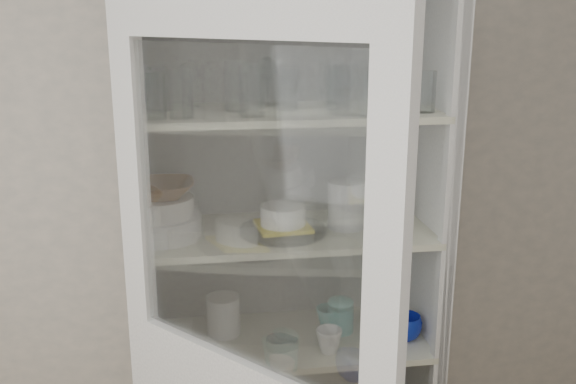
# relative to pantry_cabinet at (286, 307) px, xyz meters

# --- Properties ---
(wall_back) EXTENTS (3.60, 0.02, 2.60)m
(wall_back) POSITION_rel_pantry_cabinet_xyz_m (-0.20, 0.16, 0.36)
(wall_back) COLOR #9D9991
(wall_back) RESTS_ON ground
(pantry_cabinet) EXTENTS (1.00, 0.45, 2.10)m
(pantry_cabinet) POSITION_rel_pantry_cabinet_xyz_m (0.00, 0.00, 0.00)
(pantry_cabinet) COLOR #BDBDBD
(pantry_cabinet) RESTS_ON floor
(tumbler_0) EXTENTS (0.08, 0.08, 0.14)m
(tumbler_0) POSITION_rel_pantry_cabinet_xyz_m (-0.41, -0.20, 0.79)
(tumbler_0) COLOR silver
(tumbler_0) RESTS_ON shelf_glass
(tumbler_1) EXTENTS (0.08, 0.08, 0.14)m
(tumbler_1) POSITION_rel_pantry_cabinet_xyz_m (-0.33, -0.20, 0.79)
(tumbler_1) COLOR silver
(tumbler_1) RESTS_ON shelf_glass
(tumbler_2) EXTENTS (0.09, 0.09, 0.15)m
(tumbler_2) POSITION_rel_pantry_cabinet_xyz_m (-0.13, -0.19, 0.80)
(tumbler_2) COLOR silver
(tumbler_2) RESTS_ON shelf_glass
(tumbler_3) EXTENTS (0.08, 0.08, 0.13)m
(tumbler_3) POSITION_rel_pantry_cabinet_xyz_m (0.14, -0.17, 0.79)
(tumbler_3) COLOR silver
(tumbler_3) RESTS_ON shelf_glass
(tumbler_4) EXTENTS (0.09, 0.09, 0.14)m
(tumbler_4) POSITION_rel_pantry_cabinet_xyz_m (0.22, -0.23, 0.79)
(tumbler_4) COLOR silver
(tumbler_4) RESTS_ON shelf_glass
(tumbler_5) EXTENTS (0.08, 0.08, 0.13)m
(tumbler_5) POSITION_rel_pantry_cabinet_xyz_m (0.23, -0.19, 0.78)
(tumbler_5) COLOR silver
(tumbler_5) RESTS_ON shelf_glass
(tumbler_6) EXTENTS (0.08, 0.08, 0.13)m
(tumbler_6) POSITION_rel_pantry_cabinet_xyz_m (0.41, -0.19, 0.78)
(tumbler_6) COLOR silver
(tumbler_6) RESTS_ON shelf_glass
(tumbler_7) EXTENTS (0.08, 0.08, 0.14)m
(tumbler_7) POSITION_rel_pantry_cabinet_xyz_m (-0.41, -0.04, 0.79)
(tumbler_7) COLOR silver
(tumbler_7) RESTS_ON shelf_glass
(tumbler_8) EXTENTS (0.09, 0.09, 0.14)m
(tumbler_8) POSITION_rel_pantry_cabinet_xyz_m (-0.40, -0.05, 0.79)
(tumbler_8) COLOR silver
(tumbler_8) RESTS_ON shelf_glass
(tumbler_9) EXTENTS (0.09, 0.09, 0.15)m
(tumbler_9) POSITION_rel_pantry_cabinet_xyz_m (-0.16, -0.07, 0.80)
(tumbler_9) COLOR silver
(tumbler_9) RESTS_ON shelf_glass
(tumbler_10) EXTENTS (0.09, 0.09, 0.13)m
(tumbler_10) POSITION_rel_pantry_cabinet_xyz_m (-0.00, -0.07, 0.79)
(tumbler_10) COLOR silver
(tumbler_10) RESTS_ON shelf_glass
(tumbler_11) EXTENTS (0.10, 0.10, 0.15)m
(tumbler_11) POSITION_rel_pantry_cabinet_xyz_m (0.15, -0.09, 0.80)
(tumbler_11) COLOR silver
(tumbler_11) RESTS_ON shelf_glass
(goblet_0) EXTENTS (0.07, 0.07, 0.16)m
(goblet_0) POSITION_rel_pantry_cabinet_xyz_m (-0.31, 0.03, 0.80)
(goblet_0) COLOR silver
(goblet_0) RESTS_ON shelf_glass
(goblet_1) EXTENTS (0.08, 0.08, 0.17)m
(goblet_1) POSITION_rel_pantry_cabinet_xyz_m (-0.05, 0.06, 0.81)
(goblet_1) COLOR silver
(goblet_1) RESTS_ON shelf_glass
(goblet_2) EXTENTS (0.07, 0.07, 0.15)m
(goblet_2) POSITION_rel_pantry_cabinet_xyz_m (0.19, 0.02, 0.80)
(goblet_2) COLOR silver
(goblet_2) RESTS_ON shelf_glass
(goblet_3) EXTENTS (0.08, 0.08, 0.17)m
(goblet_3) POSITION_rel_pantry_cabinet_xyz_m (0.35, 0.06, 0.81)
(goblet_3) COLOR silver
(goblet_3) RESTS_ON shelf_glass
(plate_stack_front) EXTENTS (0.25, 0.25, 0.07)m
(plate_stack_front) POSITION_rel_pantry_cabinet_xyz_m (-0.41, -0.09, 0.36)
(plate_stack_front) COLOR white
(plate_stack_front) RESTS_ON shelf_plates
(plate_stack_back) EXTENTS (0.21, 0.21, 0.07)m
(plate_stack_back) POSITION_rel_pantry_cabinet_xyz_m (-0.40, 0.05, 0.36)
(plate_stack_back) COLOR white
(plate_stack_back) RESTS_ON shelf_plates
(cream_bowl) EXTENTS (0.21, 0.21, 0.06)m
(cream_bowl) POSITION_rel_pantry_cabinet_xyz_m (-0.41, -0.09, 0.42)
(cream_bowl) COLOR white
(cream_bowl) RESTS_ON plate_stack_front
(terracotta_bowl) EXTENTS (0.22, 0.22, 0.05)m
(terracotta_bowl) POSITION_rel_pantry_cabinet_xyz_m (-0.41, -0.09, 0.48)
(terracotta_bowl) COLOR brown
(terracotta_bowl) RESTS_ON cream_bowl
(glass_platter) EXTENTS (0.32, 0.32, 0.02)m
(glass_platter) POSITION_rel_pantry_cabinet_xyz_m (-0.02, -0.10, 0.33)
(glass_platter) COLOR silver
(glass_platter) RESTS_ON shelf_plates
(yellow_trivet) EXTENTS (0.18, 0.18, 0.01)m
(yellow_trivet) POSITION_rel_pantry_cabinet_xyz_m (-0.02, -0.10, 0.34)
(yellow_trivet) COLOR yellow
(yellow_trivet) RESTS_ON glass_platter
(white_ramekin) EXTENTS (0.17, 0.17, 0.06)m
(white_ramekin) POSITION_rel_pantry_cabinet_xyz_m (-0.02, -0.10, 0.38)
(white_ramekin) COLOR white
(white_ramekin) RESTS_ON yellow_trivet
(grey_bowl_stack) EXTENTS (0.13, 0.13, 0.16)m
(grey_bowl_stack) POSITION_rel_pantry_cabinet_xyz_m (0.20, -0.08, 0.40)
(grey_bowl_stack) COLOR silver
(grey_bowl_stack) RESTS_ON shelf_plates
(mug_blue) EXTENTS (0.15, 0.15, 0.09)m
(mug_blue) POSITION_rel_pantry_cabinet_xyz_m (0.40, -0.14, -0.03)
(mug_blue) COLOR #082699
(mug_blue) RESTS_ON shelf_mugs
(mug_teal) EXTENTS (0.12, 0.12, 0.09)m
(mug_teal) POSITION_rel_pantry_cabinet_xyz_m (0.15, -0.04, -0.04)
(mug_teal) COLOR #1F7E7A
(mug_teal) RESTS_ON shelf_mugs
(mug_white) EXTENTS (0.11, 0.11, 0.08)m
(mug_white) POSITION_rel_pantry_cabinet_xyz_m (0.12, -0.19, -0.04)
(mug_white) COLOR white
(mug_white) RESTS_ON shelf_mugs
(teal_jar) EXTENTS (0.09, 0.09, 0.11)m
(teal_jar) POSITION_rel_pantry_cabinet_xyz_m (0.19, -0.05, -0.02)
(teal_jar) COLOR #1F7E7A
(teal_jar) RESTS_ON shelf_mugs
(measuring_cups) EXTENTS (0.09, 0.09, 0.04)m
(measuring_cups) POSITION_rel_pantry_cabinet_xyz_m (-0.04, -0.14, -0.06)
(measuring_cups) COLOR #B2B2B2
(measuring_cups) RESTS_ON shelf_mugs
(white_canister) EXTENTS (0.14, 0.14, 0.14)m
(white_canister) POSITION_rel_pantry_cabinet_xyz_m (-0.22, -0.01, -0.01)
(white_canister) COLOR white
(white_canister) RESTS_ON shelf_mugs
(tumbler_12) EXTENTS (0.07, 0.07, 0.14)m
(tumbler_12) POSITION_rel_pantry_cabinet_xyz_m (0.19, -0.07, 0.79)
(tumbler_12) COLOR silver
(tumbler_12) RESTS_ON shelf_glass
(tumbler_13) EXTENTS (0.06, 0.06, 0.13)m
(tumbler_13) POSITION_rel_pantry_cabinet_xyz_m (0.15, -0.21, 0.78)
(tumbler_13) COLOR silver
(tumbler_13) RESTS_ON shelf_glass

